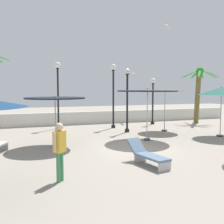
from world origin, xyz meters
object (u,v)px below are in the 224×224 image
object	(u,v)px
patio_umbrella_2	(55,99)
palm_tree_2	(199,87)
patio_umbrella_4	(222,91)
seagull_0	(166,25)
lamp_post_1	(153,95)
patio_umbrella_1	(147,92)
lamp_post_0	(58,85)
lounge_chair_1	(147,154)
lamp_post_2	(113,86)
guest_0	(60,146)
seagull_2	(134,73)
patio_umbrella_0	(165,92)
lamp_post_3	(127,94)

from	to	relation	value
patio_umbrella_2	palm_tree_2	distance (m)	12.90
patio_umbrella_4	seagull_0	xyz separation A→B (m)	(-1.87, 3.03, 4.13)
palm_tree_2	lamp_post_1	xyz separation A→B (m)	(-3.78, 0.48, -0.57)
patio_umbrella_1	lamp_post_0	size ratio (longest dim) A/B	0.70
patio_umbrella_1	lounge_chair_1	bearing A→B (deg)	-116.86
lamp_post_2	lounge_chair_1	world-z (taller)	lamp_post_2
patio_umbrella_1	guest_0	size ratio (longest dim) A/B	1.79
patio_umbrella_2	seagull_0	xyz separation A→B (m)	(7.34, 2.56, 4.48)
patio_umbrella_1	seagull_2	bearing A→B (deg)	70.94
patio_umbrella_1	palm_tree_2	distance (m)	8.73
patio_umbrella_0	patio_umbrella_4	size ratio (longest dim) A/B	0.95
seagull_0	lamp_post_2	bearing A→B (deg)	142.29
lamp_post_3	seagull_0	size ratio (longest dim) A/B	3.69
lamp_post_0	lamp_post_3	bearing A→B (deg)	-37.68
patio_umbrella_2	lamp_post_2	bearing A→B (deg)	45.66
palm_tree_2	lamp_post_0	distance (m)	10.92
lamp_post_2	guest_0	world-z (taller)	lamp_post_2
patio_umbrella_4	lounge_chair_1	xyz separation A→B (m)	(-6.52, -3.68, -2.19)
patio_umbrella_2	patio_umbrella_4	xyz separation A→B (m)	(9.21, -0.47, 0.35)
patio_umbrella_0	seagull_2	bearing A→B (deg)	88.12
patio_umbrella_4	lounge_chair_1	world-z (taller)	patio_umbrella_4
lamp_post_0	palm_tree_2	bearing A→B (deg)	-3.53
palm_tree_2	lamp_post_1	world-z (taller)	palm_tree_2
lamp_post_0	lamp_post_2	bearing A→B (deg)	-15.65
lamp_post_1	seagull_0	world-z (taller)	seagull_0
lamp_post_2	lamp_post_3	xyz separation A→B (m)	(0.22, -1.95, -0.52)
lamp_post_0	seagull_0	world-z (taller)	seagull_0
patio_umbrella_2	patio_umbrella_4	world-z (taller)	patio_umbrella_4
patio_umbrella_4	lamp_post_2	distance (m)	6.93
lamp_post_3	lounge_chair_1	xyz separation A→B (m)	(-2.11, -6.89, -1.98)
palm_tree_2	lamp_post_0	size ratio (longest dim) A/B	0.98
lounge_chair_1	lamp_post_1	bearing A→B (deg)	60.81
lounge_chair_1	seagull_2	size ratio (longest dim) A/B	1.57
patio_umbrella_0	patio_umbrella_4	xyz separation A→B (m)	(2.00, -2.76, 0.09)
guest_0	seagull_0	distance (m)	12.18
lamp_post_2	seagull_0	bearing A→B (deg)	-37.71
lamp_post_1	patio_umbrella_2	bearing A→B (deg)	-145.70
patio_umbrella_1	lamp_post_3	xyz separation A→B (m)	(0.03, 2.78, -0.18)
patio_umbrella_1	seagull_2	distance (m)	8.14
patio_umbrella_2	palm_tree_2	bearing A→B (deg)	22.99
patio_umbrella_1	lamp_post_2	xyz separation A→B (m)	(-0.18, 4.73, 0.34)
guest_0	palm_tree_2	bearing A→B (deg)	38.49
patio_umbrella_2	guest_0	world-z (taller)	patio_umbrella_2
palm_tree_2	lamp_post_0	bearing A→B (deg)	176.47
patio_umbrella_2	guest_0	xyz separation A→B (m)	(-0.53, -4.83, -1.16)
patio_umbrella_0	patio_umbrella_1	bearing A→B (deg)	-136.37
seagull_0	lamp_post_3	bearing A→B (deg)	175.89
patio_umbrella_2	lounge_chair_1	distance (m)	5.27
patio_umbrella_0	seagull_0	size ratio (longest dim) A/B	2.54
lounge_chair_1	lamp_post_0	bearing A→B (deg)	99.92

